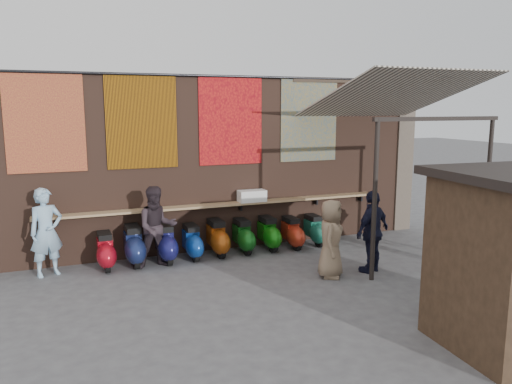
# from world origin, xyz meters

# --- Properties ---
(ground) EXTENTS (70.00, 70.00, 0.00)m
(ground) POSITION_xyz_m (0.00, 0.00, 0.00)
(ground) COLOR #474749
(ground) RESTS_ON ground
(brick_wall) EXTENTS (10.00, 0.40, 4.00)m
(brick_wall) POSITION_xyz_m (0.00, 2.70, 2.00)
(brick_wall) COLOR brown
(brick_wall) RESTS_ON ground
(pier_right) EXTENTS (0.50, 0.50, 4.00)m
(pier_right) POSITION_xyz_m (5.20, 2.70, 2.00)
(pier_right) COLOR #4C4238
(pier_right) RESTS_ON ground
(eating_counter) EXTENTS (8.00, 0.32, 0.05)m
(eating_counter) POSITION_xyz_m (0.00, 2.33, 1.10)
(eating_counter) COLOR #9E7A51
(eating_counter) RESTS_ON brick_wall
(shelf_box) EXTENTS (0.64, 0.32, 0.27)m
(shelf_box) POSITION_xyz_m (0.74, 2.30, 1.26)
(shelf_box) COLOR white
(shelf_box) RESTS_ON eating_counter
(tapestry_redgold) EXTENTS (1.50, 0.02, 2.00)m
(tapestry_redgold) POSITION_xyz_m (-3.60, 2.48, 3.00)
(tapestry_redgold) COLOR maroon
(tapestry_redgold) RESTS_ON brick_wall
(tapestry_sun) EXTENTS (1.50, 0.02, 2.00)m
(tapestry_sun) POSITION_xyz_m (-1.70, 2.48, 3.00)
(tapestry_sun) COLOR #BA690A
(tapestry_sun) RESTS_ON brick_wall
(tapestry_orange) EXTENTS (1.50, 0.02, 2.00)m
(tapestry_orange) POSITION_xyz_m (0.30, 2.48, 3.00)
(tapestry_orange) COLOR red
(tapestry_orange) RESTS_ON brick_wall
(tapestry_multi) EXTENTS (1.50, 0.02, 2.00)m
(tapestry_multi) POSITION_xyz_m (2.30, 2.48, 3.00)
(tapestry_multi) COLOR navy
(tapestry_multi) RESTS_ON brick_wall
(hang_rail) EXTENTS (9.50, 0.06, 0.06)m
(hang_rail) POSITION_xyz_m (0.00, 2.47, 3.98)
(hang_rail) COLOR black
(hang_rail) RESTS_ON brick_wall
(scooter_stool_0) EXTENTS (0.36, 0.79, 0.75)m
(scooter_stool_0) POSITION_xyz_m (-2.62, 1.98, 0.38)
(scooter_stool_0) COLOR #AC0D1C
(scooter_stool_0) RESTS_ON ground
(scooter_stool_1) EXTENTS (0.40, 0.88, 0.84)m
(scooter_stool_1) POSITION_xyz_m (-2.04, 2.03, 0.42)
(scooter_stool_1) COLOR #16214F
(scooter_stool_1) RESTS_ON ground
(scooter_stool_2) EXTENTS (0.39, 0.86, 0.81)m
(scooter_stool_2) POSITION_xyz_m (-1.37, 1.99, 0.41)
(scooter_stool_2) COLOR #151651
(scooter_stool_2) RESTS_ON ground
(scooter_stool_3) EXTENTS (0.36, 0.79, 0.75)m
(scooter_stool_3) POSITION_xyz_m (-0.79, 2.00, 0.38)
(scooter_stool_3) COLOR navy
(scooter_stool_3) RESTS_ON ground
(scooter_stool_4) EXTENTS (0.38, 0.84, 0.80)m
(scooter_stool_4) POSITION_xyz_m (-0.19, 2.04, 0.40)
(scooter_stool_4) COLOR #8F3D0D
(scooter_stool_4) RESTS_ON ground
(scooter_stool_5) EXTENTS (0.36, 0.80, 0.76)m
(scooter_stool_5) POSITION_xyz_m (0.43, 2.05, 0.38)
(scooter_stool_5) COLOR #105015
(scooter_stool_5) RESTS_ON ground
(scooter_stool_6) EXTENTS (0.36, 0.81, 0.77)m
(scooter_stool_6) POSITION_xyz_m (1.06, 2.04, 0.38)
(scooter_stool_6) COLOR #0F5F0D
(scooter_stool_6) RESTS_ON ground
(scooter_stool_7) EXTENTS (0.35, 0.77, 0.73)m
(scooter_stool_7) POSITION_xyz_m (1.63, 1.95, 0.37)
(scooter_stool_7) COLOR #9D2714
(scooter_stool_7) RESTS_ON ground
(scooter_stool_8) EXTENTS (0.34, 0.76, 0.72)m
(scooter_stool_8) POSITION_xyz_m (2.26, 2.02, 0.36)
(scooter_stool_8) COLOR #19654F
(scooter_stool_8) RESTS_ON ground
(diner_left) EXTENTS (0.75, 0.61, 1.76)m
(diner_left) POSITION_xyz_m (-3.71, 2.00, 0.88)
(diner_left) COLOR #96BEDB
(diner_left) RESTS_ON ground
(diner_right) EXTENTS (0.84, 0.66, 1.71)m
(diner_right) POSITION_xyz_m (-1.60, 1.70, 0.86)
(diner_right) COLOR #2D2329
(diner_right) RESTS_ON ground
(shopper_navy) EXTENTS (1.06, 0.73, 1.67)m
(shopper_navy) POSITION_xyz_m (2.37, -0.19, 0.84)
(shopper_navy) COLOR black
(shopper_navy) RESTS_ON ground
(shopper_grey) EXTENTS (1.16, 0.85, 1.60)m
(shopper_grey) POSITION_xyz_m (4.37, -0.91, 0.80)
(shopper_grey) COLOR #535358
(shopper_grey) RESTS_ON ground
(shopper_tan) EXTENTS (0.84, 0.90, 1.54)m
(shopper_tan) POSITION_xyz_m (1.44, -0.15, 0.77)
(shopper_tan) COLOR #836C53
(shopper_tan) RESTS_ON ground
(stall_sign) EXTENTS (1.20, 0.12, 0.50)m
(stall_sign) POSITION_xyz_m (2.55, -2.76, 1.71)
(stall_sign) COLOR gold
(stall_sign) RESTS_ON market_stall
(stall_shelf) EXTENTS (1.81, 0.22, 0.06)m
(stall_shelf) POSITION_xyz_m (2.55, -2.76, 0.86)
(stall_shelf) COLOR #473321
(stall_shelf) RESTS_ON market_stall
(awning_canvas) EXTENTS (3.20, 3.28, 0.97)m
(awning_canvas) POSITION_xyz_m (3.50, 0.90, 3.55)
(awning_canvas) COLOR beige
(awning_canvas) RESTS_ON brick_wall
(awning_ledger) EXTENTS (3.30, 0.08, 0.12)m
(awning_ledger) POSITION_xyz_m (3.50, 2.49, 3.95)
(awning_ledger) COLOR #33261C
(awning_ledger) RESTS_ON brick_wall
(awning_header) EXTENTS (3.00, 0.08, 0.08)m
(awning_header) POSITION_xyz_m (3.50, -0.60, 3.08)
(awning_header) COLOR black
(awning_header) RESTS_ON awning_post_left
(awning_post_left) EXTENTS (0.09, 0.09, 3.10)m
(awning_post_left) POSITION_xyz_m (2.10, -0.60, 1.55)
(awning_post_left) COLOR black
(awning_post_left) RESTS_ON ground
(awning_post_right) EXTENTS (0.09, 0.09, 3.10)m
(awning_post_right) POSITION_xyz_m (4.90, -0.60, 1.55)
(awning_post_right) COLOR black
(awning_post_right) RESTS_ON ground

